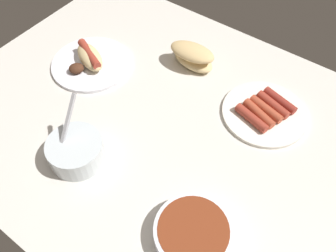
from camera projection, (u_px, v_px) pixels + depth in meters
ground_plane at (166, 124)px, 94.47cm from camera, size 120.00×90.00×3.00cm
plate_sausages at (265, 112)px, 93.78cm from camera, size 23.04×23.04×3.39cm
bread_stack at (193, 56)px, 103.41cm from camera, size 14.89×9.90×7.20cm
plate_hotdog_assembled at (90, 61)px, 104.81cm from camera, size 24.09×24.09×5.61cm
bowl_coleslaw at (76, 150)px, 83.58cm from camera, size 13.54×14.10×15.33cm
bowl_chili at (193, 233)px, 72.51cm from camera, size 16.59×16.59×4.40cm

